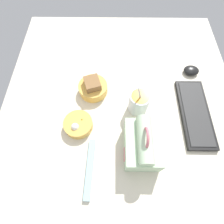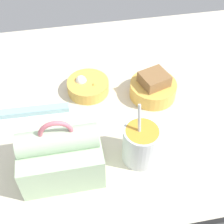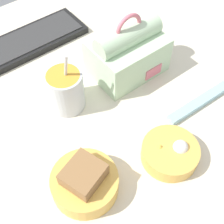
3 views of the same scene
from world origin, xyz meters
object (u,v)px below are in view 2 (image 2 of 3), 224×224
(soup_cup, at_px, (141,144))
(chopstick_case, at_px, (28,112))
(bento_bowl_sandwich, at_px, (153,88))
(bento_bowl_snacks, at_px, (88,86))
(lunch_bag, at_px, (60,155))

(soup_cup, xyz_separation_m, chopstick_case, (0.27, -0.20, -0.05))
(bento_bowl_sandwich, xyz_separation_m, bento_bowl_snacks, (0.18, -0.05, -0.01))
(bento_bowl_sandwich, bearing_deg, chopstick_case, 1.16)
(lunch_bag, height_order, bento_bowl_sandwich, lunch_bag)
(lunch_bag, bearing_deg, bento_bowl_snacks, -110.17)
(lunch_bag, relative_size, bento_bowl_sandwich, 1.37)
(lunch_bag, relative_size, soup_cup, 1.08)
(lunch_bag, distance_m, chopstick_case, 0.22)
(lunch_bag, xyz_separation_m, bento_bowl_snacks, (-0.10, -0.26, -0.04))
(lunch_bag, distance_m, soup_cup, 0.19)
(soup_cup, bearing_deg, chopstick_case, -36.40)
(bento_bowl_snacks, relative_size, chopstick_case, 0.54)
(bento_bowl_snacks, bearing_deg, lunch_bag, 69.83)
(lunch_bag, distance_m, bento_bowl_snacks, 0.28)
(bento_bowl_sandwich, relative_size, bento_bowl_snacks, 1.10)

